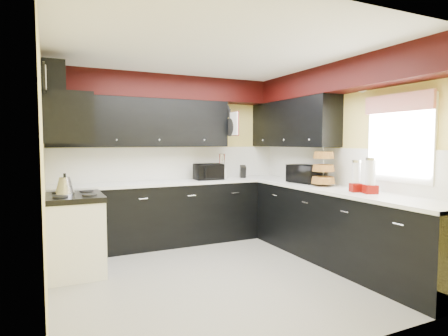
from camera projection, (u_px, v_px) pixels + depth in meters
name	position (u px, v px, depth m)	size (l,w,h in m)	color
ground	(220.00, 274.00, 4.31)	(3.60, 3.60, 0.00)	gray
wall_back	(172.00, 159.00, 5.84)	(3.60, 0.06, 2.50)	#E0C666
wall_right	(342.00, 162.00, 4.99)	(0.06, 3.60, 2.50)	#E0C666
wall_left	(44.00, 171.00, 3.45)	(0.06, 3.60, 2.50)	#E0C666
ceiling	(220.00, 53.00, 4.14)	(3.60, 3.60, 0.06)	white
cab_back	(179.00, 213.00, 5.63)	(3.60, 0.60, 0.90)	black
cab_right	(340.00, 228.00, 4.65)	(0.60, 3.00, 0.90)	black
counter_back	(178.00, 182.00, 5.60)	(3.62, 0.64, 0.04)	white
counter_right	(341.00, 191.00, 4.62)	(0.64, 3.02, 0.04)	white
splash_back	(172.00, 163.00, 5.84)	(3.60, 0.02, 0.50)	white
splash_right	(342.00, 167.00, 4.99)	(0.02, 3.60, 0.50)	white
upper_back	(142.00, 123.00, 5.43)	(2.60, 0.35, 0.70)	black
upper_right	(292.00, 124.00, 5.69)	(0.35, 1.80, 0.70)	black
soffit_back	(175.00, 88.00, 5.61)	(3.60, 0.36, 0.35)	black
soffit_right	(344.00, 78.00, 4.68)	(0.36, 3.24, 0.35)	black
stove	(75.00, 237.00, 4.31)	(0.60, 0.75, 0.86)	white
cooktop	(74.00, 197.00, 4.28)	(0.62, 0.77, 0.06)	black
hood	(67.00, 119.00, 4.20)	(0.50, 0.78, 0.55)	black
hood_duct	(53.00, 80.00, 4.11)	(0.24, 0.40, 0.40)	black
window	(400.00, 139.00, 4.16)	(0.03, 0.86, 0.96)	white
valance	(397.00, 103.00, 4.10)	(0.04, 0.88, 0.20)	red
pan_top	(226.00, 112.00, 5.92)	(0.03, 0.22, 0.40)	black
pan_mid	(230.00, 127.00, 5.82)	(0.03, 0.28, 0.46)	black
pan_low	(223.00, 130.00, 6.06)	(0.03, 0.24, 0.42)	black
cut_board	(234.00, 124.00, 5.71)	(0.03, 0.26, 0.35)	white
baskets	(323.00, 168.00, 4.92)	(0.27, 0.27, 0.50)	brown
clock	(44.00, 77.00, 3.63)	(0.03, 0.30, 0.30)	black
deco_plate	(363.00, 83.00, 4.60)	(0.03, 0.24, 0.24)	white
toaster_oven	(209.00, 172.00, 5.78)	(0.42, 0.35, 0.24)	black
microwave	(305.00, 174.00, 5.31)	(0.47, 0.32, 0.26)	black
utensil_crock	(222.00, 173.00, 5.94)	(0.15, 0.15, 0.16)	silver
knife_block	(243.00, 172.00, 6.06)	(0.09, 0.12, 0.20)	black
kettle	(65.00, 185.00, 4.36)	(0.21, 0.21, 0.19)	#A4A4A8
dispenser_a	(356.00, 178.00, 4.35)	(0.12, 0.12, 0.33)	maroon
dispenser_b	(371.00, 177.00, 4.20)	(0.14, 0.14, 0.38)	#640009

